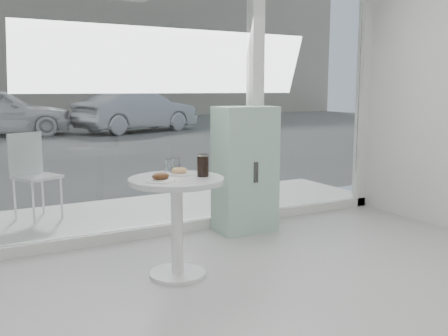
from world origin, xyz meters
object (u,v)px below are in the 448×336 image
water_tumbler_a (169,167)px  water_tumbler_b (176,166)px  main_table (177,206)px  plate_donut (179,172)px  patio_chair (33,170)px  mint_cabinet (245,169)px  cola_glass (203,166)px  car_silver (137,111)px  plate_fritter (161,178)px

water_tumbler_a → water_tumbler_b: size_ratio=0.93×
main_table → plate_donut: 0.28m
patio_chair → water_tumbler_a: size_ratio=8.23×
plate_donut → water_tumbler_a: size_ratio=1.84×
mint_cabinet → cola_glass: (-0.91, -0.86, 0.22)m
patio_chair → cola_glass: size_ratio=5.40×
car_silver → main_table: bearing=143.7°
plate_fritter → patio_chair: bearing=103.8°
car_silver → water_tumbler_b: (-4.07, -12.48, 0.13)m
water_tumbler_b → plate_donut: bearing=-92.7°
plate_donut → water_tumbler_a: (-0.05, 0.10, 0.03)m
water_tumbler_b → mint_cabinet: bearing=30.9°
patio_chair → plate_fritter: 2.35m
cola_glass → patio_chair: bearing=112.4°
patio_chair → plate_donut: 2.22m
mint_cabinet → cola_glass: mint_cabinet is taller
cola_glass → main_table: bearing=169.4°
plate_fritter → cola_glass: size_ratio=1.24×
car_silver → plate_donut: size_ratio=20.55×
mint_cabinet → plate_donut: mint_cabinet is taller
mint_cabinet → water_tumbler_a: mint_cabinet is taller
mint_cabinet → patio_chair: bearing=144.5°
plate_donut → mint_cabinet: bearing=34.0°
patio_chair → water_tumbler_a: bearing=-93.9°
plate_donut → water_tumbler_b: water_tumbler_b is taller
mint_cabinet → patio_chair: size_ratio=1.37×
mint_cabinet → plate_fritter: bearing=-143.2°
car_silver → plate_fritter: 13.48m
plate_fritter → main_table: bearing=28.1°
car_silver → plate_fritter: size_ratio=19.95×
mint_cabinet → water_tumbler_a: bearing=-149.7°
water_tumbler_b → cola_glass: cola_glass is taller
patio_chair → plate_fritter: bearing=-101.0°
plate_fritter → water_tumbler_b: size_ratio=1.76×
water_tumbler_a → cola_glass: cola_glass is taller
main_table → plate_fritter: bearing=-151.9°
mint_cabinet → plate_donut: 1.25m
plate_fritter → mint_cabinet: bearing=35.5°
plate_fritter → plate_donut: bearing=41.6°
main_table → mint_cabinet: bearing=36.5°
car_silver → water_tumbler_a: 13.13m
cola_glass → plate_fritter: bearing=-172.9°
car_silver → cola_glass: 13.33m
main_table → cola_glass: 0.37m
car_silver → plate_fritter: (-4.31, -12.77, 0.10)m
plate_fritter → water_tumbler_a: water_tumbler_a is taller
main_table → mint_cabinet: (1.11, 0.82, 0.08)m
plate_fritter → car_silver: bearing=71.4°
car_silver → cola_glass: bearing=144.5°
mint_cabinet → cola_glass: bearing=-135.2°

